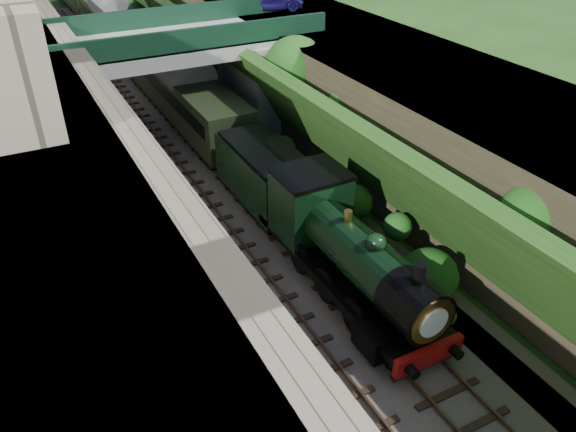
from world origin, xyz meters
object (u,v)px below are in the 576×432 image
object	(u,v)px
road_bridge	(188,72)
locomotive	(348,253)
tender	(265,178)
tree	(296,70)

from	to	relation	value
road_bridge	locomotive	size ratio (longest dim) A/B	1.56
tender	locomotive	bearing A→B (deg)	-90.00
road_bridge	locomotive	xyz separation A→B (m)	(0.26, -17.28, -2.18)
tender	tree	bearing A→B (deg)	50.17
tree	tender	world-z (taller)	tree
road_bridge	locomotive	distance (m)	17.42
road_bridge	tender	bearing A→B (deg)	-88.52
locomotive	tender	distance (m)	7.37
road_bridge	tender	distance (m)	10.22
road_bridge	tender	world-z (taller)	road_bridge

